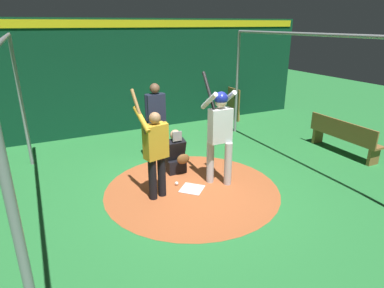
{
  "coord_description": "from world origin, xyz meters",
  "views": [
    {
      "loc": [
        5.13,
        -2.51,
        3.06
      ],
      "look_at": [
        0.0,
        0.0,
        0.95
      ],
      "focal_mm": 30.65,
      "sensor_mm": 36.0,
      "label": 1
    }
  ],
  "objects": [
    {
      "name": "catcher",
      "position": [
        -0.88,
        0.04,
        0.38
      ],
      "size": [
        0.58,
        0.4,
        0.97
      ],
      "color": "black",
      "rests_on": "ground"
    },
    {
      "name": "visitor",
      "position": [
        -0.03,
        -0.71,
        0.95
      ],
      "size": [
        0.55,
        0.56,
        2.01
      ],
      "rotation": [
        0.0,
        0.0,
        0.22
      ],
      "color": "black",
      "rests_on": "ground"
    },
    {
      "name": "bat_rack",
      "position": [
        -4.06,
        3.45,
        0.49
      ],
      "size": [
        1.06,
        0.21,
        1.05
      ],
      "color": "olive",
      "rests_on": "ground"
    },
    {
      "name": "home_plate",
      "position": [
        0.0,
        0.0,
        0.01
      ],
      "size": [
        0.59,
        0.59,
        0.01
      ],
      "primitive_type": "cube",
      "rotation": [
        0.0,
        0.0,
        0.79
      ],
      "color": "white",
      "rests_on": "dirt_circle"
    },
    {
      "name": "back_wall",
      "position": [
        -4.31,
        0.0,
        1.61
      ],
      "size": [
        0.22,
        11.92,
        3.2
      ],
      "color": "#0C3D26",
      "rests_on": "ground"
    },
    {
      "name": "cage_frame",
      "position": [
        0.0,
        0.0,
        2.03
      ],
      "size": [
        5.55,
        5.63,
        2.88
      ],
      "color": "gray",
      "rests_on": "ground"
    },
    {
      "name": "baseball_0",
      "position": [
        -0.29,
        -0.2,
        0.04
      ],
      "size": [
        0.07,
        0.07,
        0.07
      ],
      "primitive_type": "sphere",
      "color": "white",
      "rests_on": "dirt_circle"
    },
    {
      "name": "batter",
      "position": [
        -0.03,
        0.61,
        1.16
      ],
      "size": [
        0.68,
        0.49,
        2.2
      ],
      "color": "#BCBCC0",
      "rests_on": "ground"
    },
    {
      "name": "umpire",
      "position": [
        -1.73,
        -0.07,
        1.03
      ],
      "size": [
        0.23,
        0.49,
        1.82
      ],
      "color": "#4C4C51",
      "rests_on": "ground"
    },
    {
      "name": "dirt_circle",
      "position": [
        0.0,
        0.0,
        0.0
      ],
      "size": [
        3.39,
        3.39,
        0.01
      ],
      "primitive_type": "cylinder",
      "color": "#AD562D",
      "rests_on": "ground"
    },
    {
      "name": "ground_plane",
      "position": [
        0.0,
        0.0,
        0.0
      ],
      "size": [
        27.92,
        27.92,
        0.0
      ],
      "primitive_type": "plane",
      "color": "#287A38"
    },
    {
      "name": "bench",
      "position": [
        -0.08,
        4.19,
        0.45
      ],
      "size": [
        1.91,
        0.36,
        0.85
      ],
      "color": "olive",
      "rests_on": "ground"
    }
  ]
}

